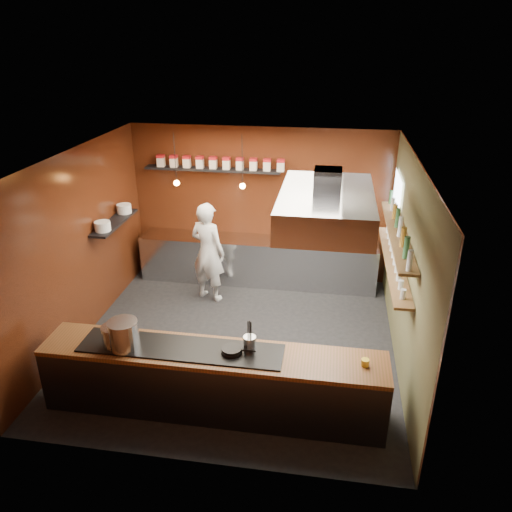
% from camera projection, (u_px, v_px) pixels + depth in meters
% --- Properties ---
extents(floor, '(5.00, 5.00, 0.00)m').
position_uv_depth(floor, '(237.00, 342.00, 8.07)').
color(floor, black).
rests_on(floor, ground).
extents(back_wall, '(5.00, 0.00, 5.00)m').
position_uv_depth(back_wall, '(260.00, 205.00, 9.70)').
color(back_wall, '#39160A').
rests_on(back_wall, ground).
extents(left_wall, '(0.00, 5.00, 5.00)m').
position_uv_depth(left_wall, '(79.00, 247.00, 7.81)').
color(left_wall, '#39160A').
rests_on(left_wall, ground).
extents(right_wall, '(0.00, 5.00, 5.00)m').
position_uv_depth(right_wall, '(408.00, 269.00, 7.09)').
color(right_wall, brown).
rests_on(right_wall, ground).
extents(ceiling, '(5.00, 5.00, 0.00)m').
position_uv_depth(ceiling, '(234.00, 158.00, 6.83)').
color(ceiling, silver).
rests_on(ceiling, back_wall).
extents(window_pane, '(0.00, 1.00, 1.00)m').
position_uv_depth(window_pane, '(396.00, 204.00, 8.47)').
color(window_pane, white).
rests_on(window_pane, right_wall).
extents(prep_counter, '(4.60, 0.65, 0.90)m').
position_uv_depth(prep_counter, '(258.00, 261.00, 9.84)').
color(prep_counter, silver).
rests_on(prep_counter, floor).
extents(pass_counter, '(4.40, 0.72, 0.94)m').
position_uv_depth(pass_counter, '(213.00, 381.00, 6.44)').
color(pass_counter, '#38383D').
rests_on(pass_counter, floor).
extents(tin_shelf, '(2.60, 0.26, 0.04)m').
position_uv_depth(tin_shelf, '(212.00, 169.00, 9.41)').
color(tin_shelf, black).
rests_on(tin_shelf, back_wall).
extents(plate_shelf, '(0.30, 1.40, 0.04)m').
position_uv_depth(plate_shelf, '(115.00, 222.00, 8.66)').
color(plate_shelf, black).
rests_on(plate_shelf, left_wall).
extents(bottle_shelf_upper, '(0.26, 2.80, 0.04)m').
position_uv_depth(bottle_shelf_upper, '(398.00, 233.00, 7.21)').
color(bottle_shelf_upper, brown).
rests_on(bottle_shelf_upper, right_wall).
extents(bottle_shelf_lower, '(0.26, 2.80, 0.04)m').
position_uv_depth(bottle_shelf_lower, '(394.00, 262.00, 7.41)').
color(bottle_shelf_lower, brown).
rests_on(bottle_shelf_lower, right_wall).
extents(extractor_hood, '(1.20, 2.00, 0.72)m').
position_uv_depth(extractor_hood, '(326.00, 206.00, 6.49)').
color(extractor_hood, '#38383D').
rests_on(extractor_hood, ceiling).
extents(pendant_left, '(0.10, 0.10, 0.95)m').
position_uv_depth(pendant_left, '(176.00, 180.00, 8.91)').
color(pendant_left, black).
rests_on(pendant_left, ceiling).
extents(pendant_right, '(0.10, 0.10, 0.95)m').
position_uv_depth(pendant_right, '(242.00, 183.00, 8.74)').
color(pendant_right, black).
rests_on(pendant_right, ceiling).
extents(storage_tins, '(2.43, 0.13, 0.22)m').
position_uv_depth(storage_tins, '(220.00, 163.00, 9.34)').
color(storage_tins, beige).
rests_on(storage_tins, tin_shelf).
extents(plate_stacks, '(0.26, 1.16, 0.16)m').
position_uv_depth(plate_stacks, '(114.00, 217.00, 8.62)').
color(plate_stacks, white).
rests_on(plate_stacks, plate_shelf).
extents(bottles, '(0.06, 2.66, 0.24)m').
position_uv_depth(bottles, '(399.00, 224.00, 7.16)').
color(bottles, silver).
rests_on(bottles, bottle_shelf_upper).
extents(wine_glasses, '(0.07, 2.37, 0.13)m').
position_uv_depth(wine_glasses, '(395.00, 257.00, 7.37)').
color(wine_glasses, silver).
rests_on(wine_glasses, bottle_shelf_lower).
extents(stockpot_large, '(0.50, 0.50, 0.37)m').
position_uv_depth(stockpot_large, '(124.00, 334.00, 6.23)').
color(stockpot_large, '#BABCC1').
rests_on(stockpot_large, pass_counter).
extents(stockpot_small, '(0.34, 0.34, 0.28)m').
position_uv_depth(stockpot_small, '(114.00, 336.00, 6.28)').
color(stockpot_small, '#B9BBC1').
rests_on(stockpot_small, pass_counter).
extents(utensil_crock, '(0.18, 0.18, 0.20)m').
position_uv_depth(utensil_crock, '(250.00, 344.00, 6.19)').
color(utensil_crock, silver).
rests_on(utensil_crock, pass_counter).
extents(frying_pan, '(0.44, 0.27, 0.07)m').
position_uv_depth(frying_pan, '(232.00, 350.00, 6.18)').
color(frying_pan, black).
rests_on(frying_pan, pass_counter).
extents(butter_jar, '(0.11, 0.11, 0.09)m').
position_uv_depth(butter_jar, '(365.00, 362.00, 5.97)').
color(butter_jar, gold).
rests_on(butter_jar, pass_counter).
extents(espresso_machine, '(0.44, 0.43, 0.36)m').
position_uv_depth(espresso_machine, '(336.00, 235.00, 9.38)').
color(espresso_machine, black).
rests_on(espresso_machine, prep_counter).
extents(chef, '(0.79, 0.66, 1.87)m').
position_uv_depth(chef, '(208.00, 252.00, 9.03)').
color(chef, white).
rests_on(chef, floor).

